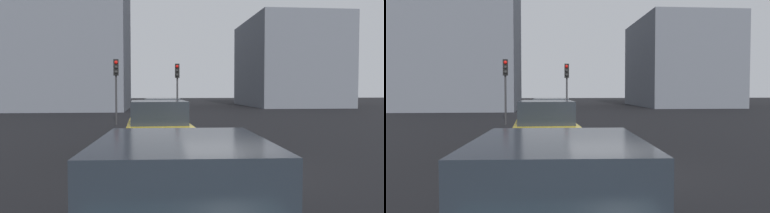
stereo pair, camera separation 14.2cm
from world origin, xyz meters
TOP-DOWN VIEW (x-y plane):
  - ground_plane at (0.00, 0.00)m, footprint 160.00×160.00m
  - car_beige_right_lead at (8.80, 1.56)m, footprint 4.39×2.15m
  - car_yellow_right_second at (2.79, 1.83)m, footprint 4.45×2.17m
  - traffic_light_near_left at (12.97, 4.07)m, footprint 0.33×0.30m
  - traffic_light_near_right at (15.90, 0.49)m, footprint 0.33×0.30m
  - building_facade_left at (36.68, -14.00)m, footprint 14.86×9.91m
  - building_facade_center at (29.72, 10.00)m, footprint 10.23×10.87m
  - building_facade_right at (36.63, 16.00)m, footprint 13.64×9.06m

SIDE VIEW (x-z plane):
  - ground_plane at x=0.00m, z-range -0.20..0.00m
  - car_beige_right_lead at x=8.80m, z-range -0.03..1.53m
  - car_yellow_right_second at x=2.79m, z-range -0.04..1.60m
  - traffic_light_near_right at x=15.90m, z-range 0.81..4.43m
  - traffic_light_near_left at x=12.97m, z-range 0.81..4.47m
  - building_facade_left at x=36.68m, z-range 0.00..10.20m
  - building_facade_center at x=29.72m, z-range 0.00..16.08m
  - building_facade_right at x=36.63m, z-range 0.00..16.60m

